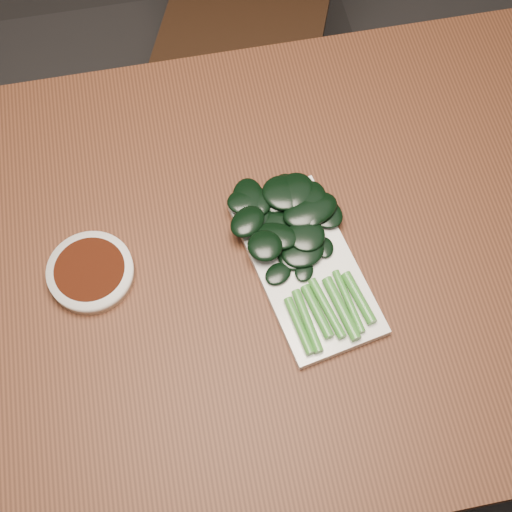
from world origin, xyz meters
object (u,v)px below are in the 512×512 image
object	(u,v)px
table	(234,281)
sauce_bowl	(91,272)
gai_lan	(291,229)
serving_plate	(306,267)
chair_far	(246,0)

from	to	relation	value
table	sauce_bowl	distance (m)	0.22
gai_lan	serving_plate	bearing A→B (deg)	-78.91
chair_far	gai_lan	distance (m)	0.81
table	gai_lan	world-z (taller)	gai_lan
table	gai_lan	bearing A→B (deg)	14.04
chair_far	serving_plate	xyz separation A→B (m)	(-0.06, -0.81, 0.27)
serving_plate	gai_lan	distance (m)	0.06
table	sauce_bowl	size ratio (longest dim) A/B	11.23
chair_far	sauce_bowl	distance (m)	0.89
chair_far	gai_lan	xyz separation A→B (m)	(-0.07, -0.76, 0.29)
serving_plate	gai_lan	size ratio (longest dim) A/B	1.00
table	sauce_bowl	bearing A→B (deg)	175.38
table	chair_far	world-z (taller)	chair_far
table	sauce_bowl	world-z (taller)	sauce_bowl
gai_lan	sauce_bowl	bearing A→B (deg)	-178.77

